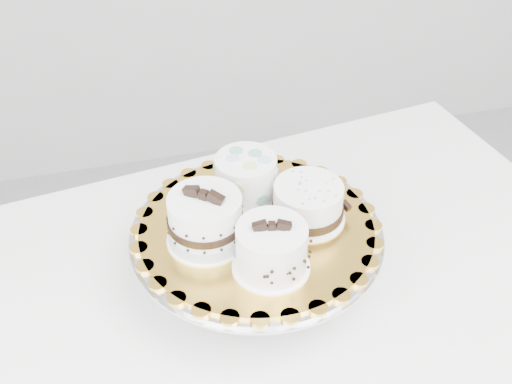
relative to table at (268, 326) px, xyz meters
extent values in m
cube|color=white|center=(0.00, 0.00, 0.06)|extent=(1.31, 0.97, 0.04)
cube|color=white|center=(0.49, 0.43, -0.32)|extent=(0.06, 0.06, 0.71)
cylinder|color=gray|center=(-0.01, 0.04, 0.08)|extent=(0.18, 0.18, 0.01)
cylinder|color=gray|center=(-0.01, 0.04, 0.13)|extent=(0.12, 0.12, 0.10)
cylinder|color=silver|center=(-0.01, 0.04, 0.18)|extent=(0.38, 0.38, 0.01)
cylinder|color=silver|center=(-0.01, 0.04, 0.18)|extent=(0.39, 0.39, 0.00)
cylinder|color=gold|center=(-0.01, 0.04, 0.19)|extent=(0.47, 0.47, 0.01)
cylinder|color=white|center=(-0.01, -0.05, 0.19)|extent=(0.11, 0.11, 0.00)
cylinder|color=white|center=(-0.01, -0.05, 0.23)|extent=(0.12, 0.12, 0.07)
cylinder|color=white|center=(-0.09, 0.03, 0.19)|extent=(0.12, 0.12, 0.00)
cylinder|color=white|center=(-0.09, 0.03, 0.23)|extent=(0.15, 0.15, 0.08)
cylinder|color=#A1BCCB|center=(-0.09, 0.03, 0.20)|extent=(0.11, 0.11, 0.02)
cylinder|color=black|center=(-0.09, 0.03, 0.23)|extent=(0.11, 0.11, 0.01)
cylinder|color=white|center=(-0.01, 0.12, 0.19)|extent=(0.11, 0.11, 0.00)
cylinder|color=white|center=(-0.01, 0.12, 0.23)|extent=(0.12, 0.12, 0.07)
cylinder|color=white|center=(0.07, 0.04, 0.19)|extent=(0.12, 0.12, 0.00)
cylinder|color=white|center=(0.07, 0.04, 0.22)|extent=(0.14, 0.14, 0.06)
cylinder|color=black|center=(0.07, 0.04, 0.21)|extent=(0.11, 0.11, 0.01)
camera|label=1|loc=(-0.19, -0.67, 0.85)|focal=45.00mm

